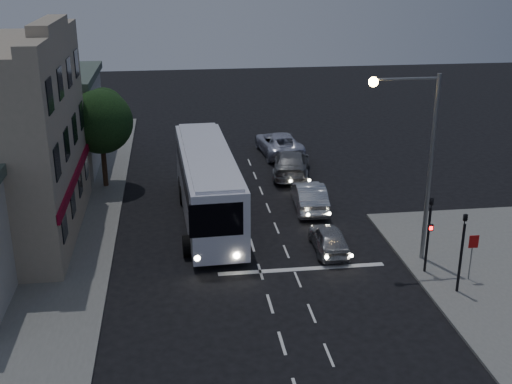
{
  "coord_description": "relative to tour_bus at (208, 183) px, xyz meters",
  "views": [
    {
      "loc": [
        -3.8,
        -24.78,
        13.98
      ],
      "look_at": [
        0.45,
        6.89,
        2.2
      ],
      "focal_mm": 45.0,
      "sensor_mm": 36.0,
      "label": 1
    }
  ],
  "objects": [
    {
      "name": "road_markings",
      "position": [
        3.3,
        -5.41,
        -2.16
      ],
      "size": [
        8.0,
        30.55,
        0.01
      ],
      "color": "silver",
      "rests_on": "ground"
    },
    {
      "name": "car_suv",
      "position": [
        5.75,
        -4.92,
        -1.5
      ],
      "size": [
        1.69,
        3.98,
        1.34
      ],
      "primitive_type": "imported",
      "rotation": [
        0.0,
        0.0,
        3.11
      ],
      "color": "#A0A1A4",
      "rests_on": "ground"
    },
    {
      "name": "traffic_signal_main",
      "position": [
        9.61,
        -7.94,
        0.25
      ],
      "size": [
        0.25,
        0.35,
        4.1
      ],
      "color": "black",
      "rests_on": "sidewalk_near"
    },
    {
      "name": "car_sedan_c",
      "position": [
        6.07,
        12.09,
        -1.34
      ],
      "size": [
        3.21,
        6.17,
        1.66
      ],
      "primitive_type": "imported",
      "rotation": [
        0.0,
        0.0,
        3.22
      ],
      "color": "silver",
      "rests_on": "ground"
    },
    {
      "name": "sidewalk_far",
      "position": [
        -10.99,
        -0.72,
        -2.11
      ],
      "size": [
        12.0,
        50.0,
        0.12
      ],
      "primitive_type": "cube",
      "color": "slate",
      "rests_on": "ground"
    },
    {
      "name": "regulatory_sign",
      "position": [
        11.31,
        -8.96,
        -0.57
      ],
      "size": [
        0.45,
        0.12,
        2.2
      ],
      "color": "slate",
      "rests_on": "sidewalk_near"
    },
    {
      "name": "tour_bus",
      "position": [
        0.0,
        0.0,
        0.0
      ],
      "size": [
        3.19,
        13.14,
        4.01
      ],
      "rotation": [
        0.0,
        0.0,
        0.04
      ],
      "color": "white",
      "rests_on": "ground"
    },
    {
      "name": "low_building_north",
      "position": [
        -11.49,
        11.28,
        1.22
      ],
      "size": [
        9.4,
        9.4,
        6.5
      ],
      "color": "#A4A29F",
      "rests_on": "sidewalk_far"
    },
    {
      "name": "street_tree",
      "position": [
        -6.2,
        6.3,
        2.33
      ],
      "size": [
        4.0,
        4.0,
        6.2
      ],
      "color": "black",
      "rests_on": "sidewalk_far"
    },
    {
      "name": "traffic_signal_side",
      "position": [
        10.31,
        -9.92,
        0.25
      ],
      "size": [
        0.18,
        0.15,
        4.1
      ],
      "color": "black",
      "rests_on": "sidewalk_near"
    },
    {
      "name": "ground",
      "position": [
        2.01,
        -8.72,
        -2.17
      ],
      "size": [
        120.0,
        120.0,
        0.0
      ],
      "primitive_type": "plane",
      "color": "black"
    },
    {
      "name": "car_sedan_a",
      "position": [
        5.98,
        0.86,
        -1.37
      ],
      "size": [
        2.01,
        4.92,
        1.59
      ],
      "primitive_type": "imported",
      "rotation": [
        0.0,
        0.0,
        3.07
      ],
      "color": "silver",
      "rests_on": "ground"
    },
    {
      "name": "streetlight",
      "position": [
        9.35,
        -6.52,
        3.57
      ],
      "size": [
        3.32,
        0.44,
        9.0
      ],
      "color": "slate",
      "rests_on": "sidewalk_near"
    },
    {
      "name": "car_sedan_b",
      "position": [
        6.05,
        7.06,
        -1.33
      ],
      "size": [
        3.53,
        6.15,
        1.68
      ],
      "primitive_type": "imported",
      "rotation": [
        0.0,
        0.0,
        2.93
      ],
      "color": "gray",
      "rests_on": "ground"
    }
  ]
}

